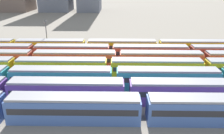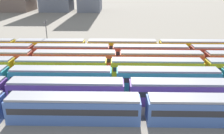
{
  "view_description": "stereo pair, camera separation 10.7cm",
  "coord_description": "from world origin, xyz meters",
  "px_view_note": "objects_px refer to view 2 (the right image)",
  "views": [
    {
      "loc": [
        23.43,
        -26.76,
        17.99
      ],
      "look_at": [
        22.61,
        15.6,
        2.04
      ],
      "focal_mm": 36.34,
      "sensor_mm": 36.0,
      "label": 1
    },
    {
      "loc": [
        23.54,
        -26.76,
        17.99
      ],
      "look_at": [
        22.61,
        15.6,
        2.04
      ],
      "focal_mm": 36.34,
      "sensor_mm": 36.0,
      "label": 2
    }
  ],
  "objects_px": {
    "catenary_pole_1": "(47,33)",
    "train_track_2": "(114,78)",
    "train_track_0": "(74,108)",
    "train_track_1": "(127,91)",
    "train_track_5": "(150,53)",
    "train_track_4": "(118,59)",
    "train_track_3": "(156,68)",
    "train_track_6": "(158,47)"
  },
  "relations": [
    {
      "from": "train_track_0",
      "to": "train_track_4",
      "type": "relative_size",
      "value": 0.75
    },
    {
      "from": "train_track_4",
      "to": "train_track_0",
      "type": "bearing_deg",
      "value": -106.2
    },
    {
      "from": "train_track_4",
      "to": "train_track_1",
      "type": "bearing_deg",
      "value": -85.1
    },
    {
      "from": "train_track_5",
      "to": "train_track_3",
      "type": "bearing_deg",
      "value": -90.93
    },
    {
      "from": "train_track_5",
      "to": "train_track_4",
      "type": "bearing_deg",
      "value": -146.29
    },
    {
      "from": "catenary_pole_1",
      "to": "train_track_2",
      "type": "bearing_deg",
      "value": -51.6
    },
    {
      "from": "train_track_6",
      "to": "catenary_pole_1",
      "type": "bearing_deg",
      "value": 174.33
    },
    {
      "from": "train_track_0",
      "to": "catenary_pole_1",
      "type": "distance_m",
      "value": 36.88
    },
    {
      "from": "train_track_0",
      "to": "train_track_5",
      "type": "bearing_deg",
      "value": 61.98
    },
    {
      "from": "train_track_3",
      "to": "train_track_5",
      "type": "distance_m",
      "value": 10.4
    },
    {
      "from": "train_track_0",
      "to": "train_track_5",
      "type": "relative_size",
      "value": 0.6
    },
    {
      "from": "train_track_1",
      "to": "train_track_3",
      "type": "distance_m",
      "value": 12.15
    },
    {
      "from": "train_track_2",
      "to": "train_track_1",
      "type": "bearing_deg",
      "value": -68.55
    },
    {
      "from": "train_track_3",
      "to": "train_track_5",
      "type": "bearing_deg",
      "value": 89.07
    },
    {
      "from": "train_track_2",
      "to": "train_track_5",
      "type": "bearing_deg",
      "value": 61.41
    },
    {
      "from": "train_track_2",
      "to": "catenary_pole_1",
      "type": "distance_m",
      "value": 30.49
    },
    {
      "from": "train_track_2",
      "to": "train_track_3",
      "type": "distance_m",
      "value": 9.82
    },
    {
      "from": "catenary_pole_1",
      "to": "train_track_3",
      "type": "bearing_deg",
      "value": -34.36
    },
    {
      "from": "train_track_4",
      "to": "train_track_6",
      "type": "distance_m",
      "value": 14.82
    },
    {
      "from": "train_track_1",
      "to": "train_track_4",
      "type": "bearing_deg",
      "value": 94.9
    },
    {
      "from": "train_track_0",
      "to": "train_track_5",
      "type": "xyz_separation_m",
      "value": [
        13.84,
        26.0,
        0.0
      ]
    },
    {
      "from": "train_track_6",
      "to": "train_track_2",
      "type": "bearing_deg",
      "value": -118.43
    },
    {
      "from": "catenary_pole_1",
      "to": "train_track_5",
      "type": "bearing_deg",
      "value": -16.67
    },
    {
      "from": "train_track_1",
      "to": "train_track_6",
      "type": "xyz_separation_m",
      "value": [
        9.22,
        26.0,
        0.0
      ]
    },
    {
      "from": "train_track_1",
      "to": "train_track_5",
      "type": "relative_size",
      "value": 0.8
    },
    {
      "from": "train_track_0",
      "to": "catenary_pole_1",
      "type": "relative_size",
      "value": 6.53
    },
    {
      "from": "train_track_0",
      "to": "train_track_2",
      "type": "height_order",
      "value": "same"
    },
    {
      "from": "train_track_2",
      "to": "train_track_3",
      "type": "height_order",
      "value": "same"
    },
    {
      "from": "train_track_3",
      "to": "train_track_0",
      "type": "bearing_deg",
      "value": -131.23
    },
    {
      "from": "train_track_2",
      "to": "train_track_4",
      "type": "distance_m",
      "value": 10.42
    },
    {
      "from": "train_track_5",
      "to": "catenary_pole_1",
      "type": "relative_size",
      "value": 10.96
    },
    {
      "from": "train_track_0",
      "to": "train_track_4",
      "type": "distance_m",
      "value": 21.66
    },
    {
      "from": "train_track_0",
      "to": "train_track_3",
      "type": "height_order",
      "value": "same"
    },
    {
      "from": "train_track_0",
      "to": "train_track_2",
      "type": "bearing_deg",
      "value": 62.83
    },
    {
      "from": "train_track_2",
      "to": "train_track_5",
      "type": "distance_m",
      "value": 17.77
    },
    {
      "from": "train_track_2",
      "to": "train_track_3",
      "type": "xyz_separation_m",
      "value": [
        8.33,
        5.2,
        0.0
      ]
    },
    {
      "from": "train_track_3",
      "to": "catenary_pole_1",
      "type": "distance_m",
      "value": 33.06
    },
    {
      "from": "train_track_4",
      "to": "catenary_pole_1",
      "type": "bearing_deg",
      "value": 145.61
    },
    {
      "from": "train_track_3",
      "to": "train_track_4",
      "type": "height_order",
      "value": "same"
    },
    {
      "from": "train_track_3",
      "to": "train_track_5",
      "type": "xyz_separation_m",
      "value": [
        0.17,
        10.4,
        0.0
      ]
    },
    {
      "from": "train_track_0",
      "to": "catenary_pole_1",
      "type": "xyz_separation_m",
      "value": [
        -13.52,
        34.19,
        2.89
      ]
    },
    {
      "from": "train_track_1",
      "to": "train_track_5",
      "type": "xyz_separation_m",
      "value": [
        6.46,
        20.8,
        0.0
      ]
    }
  ]
}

